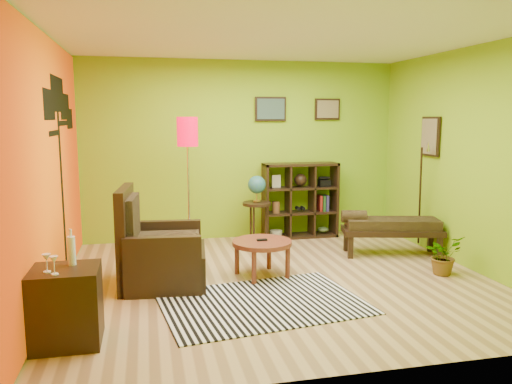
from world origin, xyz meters
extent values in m
plane|color=tan|center=(0.00, 0.00, 0.00)|extent=(5.00, 5.00, 0.00)
cube|color=#83B818|center=(0.00, 2.25, 1.40)|extent=(5.00, 0.04, 2.80)
cube|color=#83B818|center=(0.00, -2.25, 1.40)|extent=(5.00, 0.04, 2.80)
cube|color=#83B818|center=(-2.50, 0.00, 1.40)|extent=(0.04, 4.50, 2.80)
cube|color=#83B818|center=(2.50, 0.00, 1.40)|extent=(0.04, 4.50, 2.80)
cube|color=white|center=(0.00, 0.00, 2.80)|extent=(5.00, 4.50, 0.04)
cube|color=#FF6607|center=(-2.48, 0.00, 1.40)|extent=(0.01, 4.45, 2.75)
cube|color=black|center=(-2.46, 0.55, 1.05)|extent=(0.01, 0.14, 2.10)
cube|color=black|center=(-2.46, 0.05, 2.05)|extent=(0.01, 0.65, 0.32)
cube|color=black|center=(-2.46, 0.60, 2.18)|extent=(0.01, 0.85, 0.40)
cube|color=black|center=(-2.46, 1.10, 2.05)|extent=(0.01, 0.70, 0.32)
cube|color=black|center=(-2.46, 1.45, 1.90)|extent=(0.01, 0.50, 0.26)
cube|color=black|center=(0.45, 2.22, 2.05)|extent=(0.50, 0.03, 0.38)
cube|color=#45675C|center=(0.45, 2.19, 2.05)|extent=(0.44, 0.01, 0.32)
cube|color=black|center=(1.40, 2.22, 2.05)|extent=(0.42, 0.03, 0.34)
cube|color=#918256|center=(1.40, 2.19, 2.05)|extent=(0.36, 0.01, 0.28)
cube|color=black|center=(2.47, 0.90, 1.65)|extent=(0.03, 0.44, 0.56)
cube|color=#918256|center=(2.44, 0.90, 1.65)|extent=(0.01, 0.38, 0.50)
cylinder|color=black|center=(2.35, 0.90, 0.78)|extent=(0.23, 0.34, 1.46)
cone|color=silver|center=(2.35, 0.75, 1.52)|extent=(0.08, 0.09, 0.16)
cube|color=white|center=(-0.36, -0.69, 0.01)|extent=(2.23, 1.68, 0.01)
cylinder|color=brown|center=(-0.16, 0.19, 0.42)|extent=(0.72, 0.72, 0.05)
cylinder|color=brown|center=(0.00, 0.47, 0.20)|extent=(0.06, 0.06, 0.39)
cylinder|color=brown|center=(-0.44, 0.35, 0.20)|extent=(0.06, 0.06, 0.39)
cylinder|color=brown|center=(0.12, 0.03, 0.20)|extent=(0.06, 0.06, 0.39)
cylinder|color=brown|center=(-0.32, -0.09, 0.20)|extent=(0.06, 0.06, 0.39)
cube|color=black|center=(-0.16, 0.19, 0.45)|extent=(0.12, 0.05, 0.02)
cube|color=black|center=(-1.32, 0.15, 0.21)|extent=(1.00, 0.98, 0.42)
cube|color=black|center=(-1.75, 0.19, 0.57)|extent=(0.19, 0.90, 1.14)
cube|color=black|center=(-1.36, -0.28, 0.33)|extent=(0.84, 0.18, 0.66)
cube|color=black|center=(-1.28, 0.57, 0.33)|extent=(0.84, 0.18, 0.66)
cube|color=#EDBF63|center=(-1.29, 0.14, 0.49)|extent=(0.79, 0.77, 0.15)
cube|color=#EDBF63|center=(-1.67, 0.18, 0.78)|extent=(0.16, 0.67, 0.52)
cube|color=black|center=(-2.20, -1.23, 0.33)|extent=(0.56, 0.51, 0.66)
cylinder|color=white|center=(-2.15, -1.13, 0.79)|extent=(0.07, 0.07, 0.25)
cylinder|color=white|center=(-2.15, -1.13, 0.94)|extent=(0.02, 0.02, 0.07)
cylinder|color=white|center=(-2.32, -1.31, 0.67)|extent=(0.06, 0.06, 0.01)
cylinder|color=white|center=(-2.32, -1.31, 0.72)|extent=(0.01, 0.01, 0.09)
cone|color=white|center=(-2.32, -1.31, 0.79)|extent=(0.07, 0.07, 0.06)
cylinder|color=white|center=(-2.25, -1.39, 0.67)|extent=(0.06, 0.06, 0.01)
cylinder|color=white|center=(-2.25, -1.39, 0.72)|extent=(0.01, 0.01, 0.09)
cone|color=white|center=(-2.25, -1.39, 0.79)|extent=(0.07, 0.07, 0.06)
cylinder|color=silver|center=(-0.95, 1.23, 0.02)|extent=(0.29, 0.29, 0.03)
cylinder|color=silver|center=(-0.95, 1.23, 0.89)|extent=(0.03, 0.03, 1.79)
cylinder|color=red|center=(-0.95, 1.23, 1.73)|extent=(0.28, 0.28, 0.39)
cylinder|color=black|center=(0.12, 1.73, 0.63)|extent=(0.43, 0.43, 0.04)
cylinder|color=black|center=(0.26, 1.73, 0.30)|extent=(0.03, 0.03, 0.60)
cylinder|color=black|center=(0.05, 1.85, 0.30)|extent=(0.03, 0.03, 0.60)
cylinder|color=black|center=(0.04, 1.61, 0.30)|extent=(0.03, 0.03, 0.60)
cylinder|color=gold|center=(0.12, 1.73, 0.67)|extent=(0.11, 0.11, 0.02)
cylinder|color=gold|center=(0.12, 1.73, 0.73)|extent=(0.02, 0.02, 0.11)
sphere|color=#18499A|center=(0.12, 1.73, 0.92)|extent=(0.27, 0.27, 0.27)
cube|color=black|center=(0.32, 2.03, 0.60)|extent=(0.04, 0.35, 1.20)
cube|color=black|center=(1.48, 2.03, 0.60)|extent=(0.04, 0.35, 1.20)
cube|color=black|center=(0.90, 2.03, 0.02)|extent=(1.20, 0.35, 0.04)
cube|color=black|center=(0.90, 2.03, 1.18)|extent=(1.20, 0.35, 0.04)
cube|color=black|center=(0.70, 2.03, 0.60)|extent=(0.03, 0.33, 1.12)
cube|color=black|center=(1.10, 2.03, 0.60)|extent=(0.03, 0.33, 1.12)
cube|color=black|center=(0.90, 2.03, 0.40)|extent=(1.12, 0.33, 0.03)
cube|color=black|center=(0.90, 2.03, 0.80)|extent=(1.12, 0.33, 0.03)
cylinder|color=#BDB491|center=(0.50, 2.03, 0.09)|extent=(0.20, 0.20, 0.07)
sphere|color=black|center=(0.90, 2.03, 0.93)|extent=(0.20, 0.20, 0.20)
cube|color=black|center=(1.30, 2.03, 0.87)|extent=(0.18, 0.15, 0.10)
cylinder|color=black|center=(0.86, 2.03, 0.47)|extent=(0.06, 0.12, 0.06)
cylinder|color=black|center=(0.94, 2.03, 0.47)|extent=(0.06, 0.12, 0.06)
ellipsoid|color=#384C26|center=(1.30, 2.03, 0.10)|extent=(0.18, 0.18, 0.09)
cylinder|color=brown|center=(0.50, 2.03, 0.50)|extent=(0.12, 0.12, 0.18)
cube|color=#BDB491|center=(0.50, 2.03, 0.92)|extent=(0.14, 0.03, 0.20)
cube|color=maroon|center=(1.23, 2.03, 0.54)|extent=(0.04, 0.18, 0.26)
cube|color=#1E4C1E|center=(1.28, 2.03, 0.54)|extent=(0.04, 0.18, 0.26)
cube|color=navy|center=(1.34, 2.03, 0.54)|extent=(0.04, 0.18, 0.26)
cube|color=black|center=(1.84, 0.73, 0.34)|extent=(1.45, 0.80, 0.08)
cube|color=#EDBF63|center=(1.84, 0.73, 0.45)|extent=(1.34, 0.72, 0.14)
cylinder|color=#EDBF63|center=(1.32, 0.86, 0.55)|extent=(0.37, 0.25, 0.18)
cube|color=black|center=(2.47, 0.77, 0.15)|extent=(0.08, 0.08, 0.30)
cube|color=black|center=(1.30, 1.07, 0.15)|extent=(0.08, 0.08, 0.30)
cube|color=black|center=(2.38, 0.39, 0.15)|extent=(0.08, 0.08, 0.30)
cube|color=black|center=(1.20, 0.69, 0.15)|extent=(0.08, 0.08, 0.30)
imported|color=#26661E|center=(2.04, -0.21, 0.19)|extent=(0.57, 0.60, 0.38)
camera|label=1|loc=(-1.50, -5.52, 1.92)|focal=35.00mm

